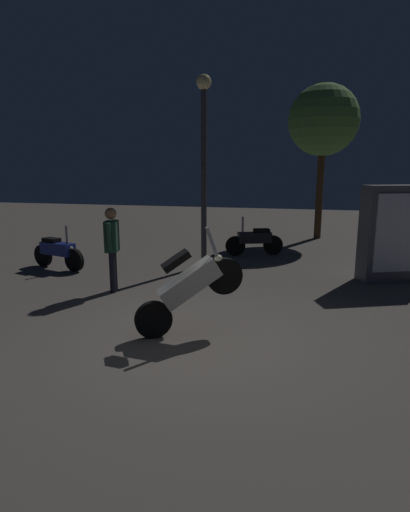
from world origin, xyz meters
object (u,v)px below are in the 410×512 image
person_rider_beside (112,242)px  kiosk_billboard (398,233)px  streetlamp_near (204,147)px  motorcycle_blue_parked_left (58,251)px  motorcycle_white_foreground (189,286)px  motorcycle_black_parked_right (255,240)px

person_rider_beside → kiosk_billboard: kiosk_billboard is taller
kiosk_billboard → streetlamp_near: bearing=-25.8°
motorcycle_blue_parked_left → streetlamp_near: 4.40m
motorcycle_blue_parked_left → person_rider_beside: 2.69m
motorcycle_white_foreground → person_rider_beside: bearing=109.8°
motorcycle_white_foreground → streetlamp_near: size_ratio=0.36×
motorcycle_blue_parked_left → motorcycle_black_parked_right: 5.30m
person_rider_beside → kiosk_billboard: 6.14m
motorcycle_white_foreground → streetlamp_near: streetlamp_near is taller
motorcycle_blue_parked_left → kiosk_billboard: 7.95m
motorcycle_white_foreground → motorcycle_black_parked_right: 6.02m
streetlamp_near → motorcycle_black_parked_right: bearing=56.6°
streetlamp_near → kiosk_billboard: (4.45, -0.30, -1.90)m
streetlamp_near → motorcycle_white_foreground: bearing=-79.2°
kiosk_billboard → person_rider_beside: bearing=-0.1°
motorcycle_black_parked_right → kiosk_billboard: kiosk_billboard is taller
motorcycle_white_foreground → person_rider_beside: 2.76m
motorcycle_blue_parked_left → kiosk_billboard: bearing=22.4°
motorcycle_black_parked_right → streetlamp_near: bearing=35.9°
streetlamp_near → motorcycle_blue_parked_left: bearing=-162.0°
kiosk_billboard → motorcycle_blue_parked_left: bearing=-16.0°
motorcycle_blue_parked_left → person_rider_beside: (2.18, -1.46, 0.58)m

